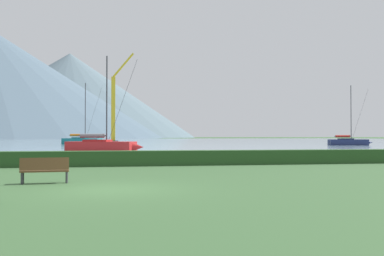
% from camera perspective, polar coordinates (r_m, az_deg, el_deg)
% --- Properties ---
extents(ground_plane, '(1000.00, 1000.00, 0.00)m').
position_cam_1_polar(ground_plane, '(14.18, -10.67, -8.09)').
color(ground_plane, '#385B33').
extents(harbor_water, '(320.00, 246.00, 0.00)m').
position_cam_1_polar(harbor_water, '(151.08, -9.87, -1.69)').
color(harbor_water, gray).
rests_on(harbor_water, ground_plane).
extents(hedge_line, '(80.00, 1.20, 0.87)m').
position_cam_1_polar(hedge_line, '(25.11, -10.28, -4.02)').
color(hedge_line, '#284C23').
rests_on(hedge_line, ground_plane).
extents(sailboat_slip_2, '(8.06, 3.71, 11.07)m').
position_cam_1_polar(sailboat_slip_2, '(83.49, 20.19, -1.72)').
color(sailboat_slip_2, navy).
rests_on(sailboat_slip_2, harbor_water).
extents(sailboat_slip_3, '(9.08, 5.18, 12.54)m').
position_cam_1_polar(sailboat_slip_3, '(89.70, -14.40, -1.64)').
color(sailboat_slip_3, '#19707A').
rests_on(sailboat_slip_3, harbor_water).
extents(sailboat_slip_4, '(8.35, 4.90, 10.24)m').
position_cam_1_polar(sailboat_slip_4, '(46.25, -11.91, -2.33)').
color(sailboat_slip_4, red).
rests_on(sailboat_slip_4, harbor_water).
extents(park_bench_under_tree, '(1.74, 0.62, 0.95)m').
position_cam_1_polar(park_bench_under_tree, '(16.51, -19.08, -5.19)').
color(park_bench_under_tree, brown).
rests_on(park_bench_under_tree, ground_plane).
extents(dock_crane, '(5.04, 2.00, 18.34)m').
position_cam_1_polar(dock_crane, '(85.92, -10.40, 1.75)').
color(dock_crane, '#333338').
rests_on(dock_crane, ground_plane).
extents(distant_hill_far_shoulder, '(242.40, 242.40, 81.56)m').
position_cam_1_polar(distant_hill_far_shoulder, '(429.44, -16.03, 4.21)').
color(distant_hill_far_shoulder, slate).
rests_on(distant_hill_far_shoulder, ground_plane).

